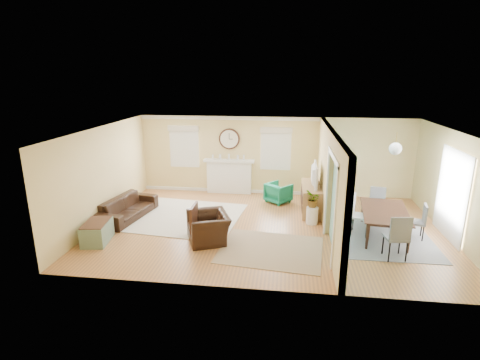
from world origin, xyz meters
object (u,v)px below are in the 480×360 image
credenza (311,198)px  dining_table (385,224)px  eames_chair (208,227)px  green_chair (278,193)px  sofa (128,208)px

credenza → dining_table: 2.36m
eames_chair → credenza: size_ratio=0.65×
eames_chair → credenza: credenza is taller
green_chair → sofa: bearing=64.5°
sofa → green_chair: size_ratio=2.96×
eames_chair → credenza: 3.52m
credenza → dining_table: (1.74, -1.60, -0.06)m
eames_chair → green_chair: eames_chair is taller
green_chair → credenza: bearing=-174.8°
sofa → dining_table: bearing=-83.9°
green_chair → credenza: (0.97, -0.68, 0.09)m
sofa → dining_table: size_ratio=1.06×
eames_chair → dining_table: eames_chair is taller
green_chair → dining_table: size_ratio=0.36×
credenza → dining_table: size_ratio=0.84×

